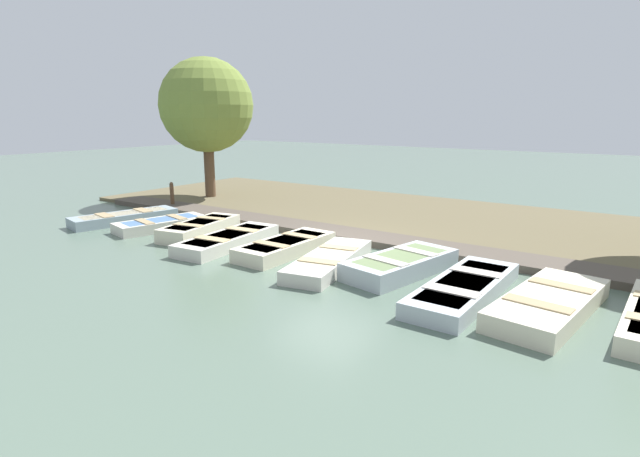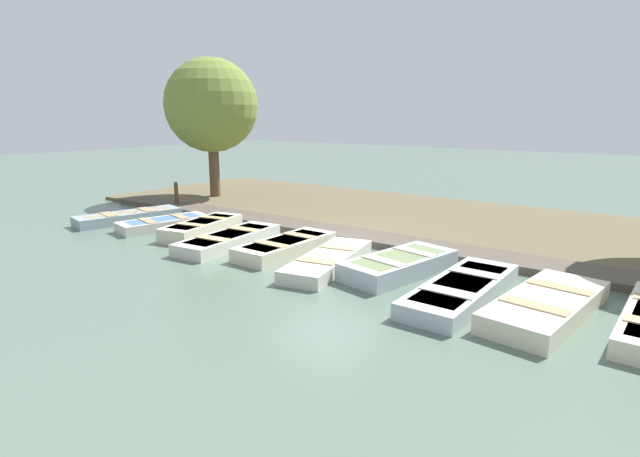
# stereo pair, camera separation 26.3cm
# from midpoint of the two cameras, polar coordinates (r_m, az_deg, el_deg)

# --- Properties ---
(ground_plane) EXTENTS (80.00, 80.00, 0.00)m
(ground_plane) POSITION_cam_midpoint_polar(r_m,az_deg,el_deg) (13.14, 1.39, -2.43)
(ground_plane) COLOR #566B5B
(shore_bank) EXTENTS (8.00, 24.00, 0.13)m
(shore_bank) POSITION_cam_midpoint_polar(r_m,az_deg,el_deg) (17.36, 10.80, 1.37)
(shore_bank) COLOR brown
(shore_bank) RESTS_ON ground_plane
(dock_walkway) EXTENTS (1.20, 21.28, 0.18)m
(dock_walkway) POSITION_cam_midpoint_polar(r_m,az_deg,el_deg) (14.27, 4.62, -0.85)
(dock_walkway) COLOR #51473D
(dock_walkway) RESTS_ON ground_plane
(rowboat_0) EXTENTS (3.46, 1.68, 0.34)m
(rowboat_0) POSITION_cam_midpoint_polar(r_m,az_deg,el_deg) (17.63, -20.64, 1.28)
(rowboat_0) COLOR #8C9EA8
(rowboat_0) RESTS_ON ground_plane
(rowboat_1) EXTENTS (2.90, 1.62, 0.34)m
(rowboat_1) POSITION_cam_midpoint_polar(r_m,az_deg,el_deg) (16.20, -16.95, 0.57)
(rowboat_1) COLOR beige
(rowboat_1) RESTS_ON ground_plane
(rowboat_2) EXTENTS (2.90, 1.49, 0.43)m
(rowboat_2) POSITION_cam_midpoint_polar(r_m,az_deg,el_deg) (15.10, -12.84, 0.12)
(rowboat_2) COLOR beige
(rowboat_2) RESTS_ON ground_plane
(rowboat_3) EXTENTS (3.38, 1.38, 0.35)m
(rowboat_3) POSITION_cam_midpoint_polar(r_m,az_deg,el_deg) (13.69, -9.82, -1.23)
(rowboat_3) COLOR beige
(rowboat_3) RESTS_ON ground_plane
(rowboat_4) EXTENTS (2.96, 1.12, 0.38)m
(rowboat_4) POSITION_cam_midpoint_polar(r_m,az_deg,el_deg) (12.78, -3.32, -2.02)
(rowboat_4) COLOR beige
(rowboat_4) RESTS_ON ground_plane
(rowboat_5) EXTENTS (3.43, 1.63, 0.33)m
(rowboat_5) POSITION_cam_midpoint_polar(r_m,az_deg,el_deg) (11.63, 1.60, -3.65)
(rowboat_5) COLOR beige
(rowboat_5) RESTS_ON ground_plane
(rowboat_6) EXTENTS (3.03, 1.75, 0.43)m
(rowboat_6) POSITION_cam_midpoint_polar(r_m,az_deg,el_deg) (11.28, 9.70, -4.09)
(rowboat_6) COLOR #B2BCC1
(rowboat_6) RESTS_ON ground_plane
(rowboat_7) EXTENTS (3.61, 1.18, 0.35)m
(rowboat_7) POSITION_cam_midpoint_polar(r_m,az_deg,el_deg) (10.14, 16.60, -6.70)
(rowboat_7) COLOR #B2BCC1
(rowboat_7) RESTS_ON ground_plane
(rowboat_8) EXTENTS (3.40, 1.61, 0.38)m
(rowboat_8) POSITION_cam_midpoint_polar(r_m,az_deg,el_deg) (9.82, 25.17, -7.96)
(rowboat_8) COLOR beige
(rowboat_8) RESTS_ON ground_plane
(mooring_post_near) EXTENTS (0.15, 0.15, 1.01)m
(mooring_post_near) POSITION_cam_midpoint_polar(r_m,az_deg,el_deg) (19.54, -15.72, 3.73)
(mooring_post_near) COLOR brown
(mooring_post_near) RESTS_ON ground_plane
(park_tree_far_left) EXTENTS (3.75, 3.75, 5.70)m
(park_tree_far_left) POSITION_cam_midpoint_polar(r_m,az_deg,el_deg) (21.11, -11.96, 13.56)
(park_tree_far_left) COLOR brown
(park_tree_far_left) RESTS_ON ground_plane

